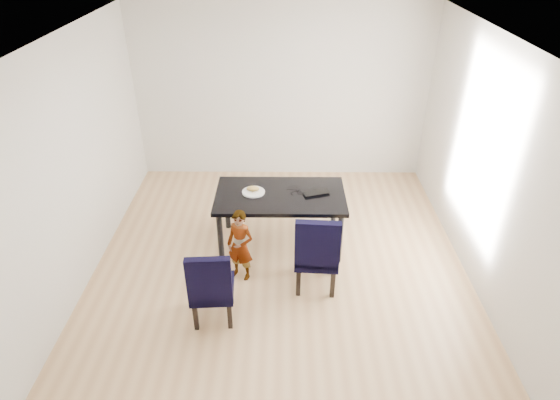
{
  "coord_description": "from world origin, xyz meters",
  "views": [
    {
      "loc": [
        0.04,
        -4.45,
        3.68
      ],
      "look_at": [
        0.0,
        0.2,
        0.85
      ],
      "focal_mm": 30.0,
      "sensor_mm": 36.0,
      "label": 1
    }
  ],
  "objects_px": {
    "plate": "(253,192)",
    "laptop": "(315,191)",
    "chair_left": "(212,283)",
    "chair_right": "(317,249)",
    "child": "(240,246)",
    "dining_table": "(280,220)"
  },
  "relations": [
    {
      "from": "chair_right",
      "to": "child",
      "type": "height_order",
      "value": "chair_right"
    },
    {
      "from": "laptop",
      "to": "chair_right",
      "type": "bearing_deg",
      "value": 71.54
    },
    {
      "from": "chair_right",
      "to": "laptop",
      "type": "distance_m",
      "value": 0.88
    },
    {
      "from": "plate",
      "to": "laptop",
      "type": "bearing_deg",
      "value": 1.63
    },
    {
      "from": "dining_table",
      "to": "laptop",
      "type": "bearing_deg",
      "value": 8.1
    },
    {
      "from": "dining_table",
      "to": "laptop",
      "type": "height_order",
      "value": "laptop"
    },
    {
      "from": "chair_right",
      "to": "laptop",
      "type": "relative_size",
      "value": 3.08
    },
    {
      "from": "chair_right",
      "to": "laptop",
      "type": "xyz_separation_m",
      "value": [
        0.01,
        0.84,
        0.26
      ]
    },
    {
      "from": "dining_table",
      "to": "plate",
      "type": "relative_size",
      "value": 5.66
    },
    {
      "from": "chair_left",
      "to": "child",
      "type": "height_order",
      "value": "chair_left"
    },
    {
      "from": "plate",
      "to": "laptop",
      "type": "relative_size",
      "value": 0.87
    },
    {
      "from": "plate",
      "to": "laptop",
      "type": "distance_m",
      "value": 0.76
    },
    {
      "from": "child",
      "to": "laptop",
      "type": "height_order",
      "value": "child"
    },
    {
      "from": "child",
      "to": "laptop",
      "type": "distance_m",
      "value": 1.18
    },
    {
      "from": "child",
      "to": "chair_left",
      "type": "bearing_deg",
      "value": -86.27
    },
    {
      "from": "chair_right",
      "to": "child",
      "type": "bearing_deg",
      "value": 175.27
    },
    {
      "from": "chair_left",
      "to": "child",
      "type": "bearing_deg",
      "value": 65.9
    },
    {
      "from": "chair_left",
      "to": "chair_right",
      "type": "bearing_deg",
      "value": 21.29
    },
    {
      "from": "chair_left",
      "to": "chair_right",
      "type": "relative_size",
      "value": 0.91
    },
    {
      "from": "chair_left",
      "to": "laptop",
      "type": "height_order",
      "value": "chair_left"
    },
    {
      "from": "chair_right",
      "to": "laptop",
      "type": "bearing_deg",
      "value": 92.78
    },
    {
      "from": "dining_table",
      "to": "chair_right",
      "type": "distance_m",
      "value": 0.89
    }
  ]
}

